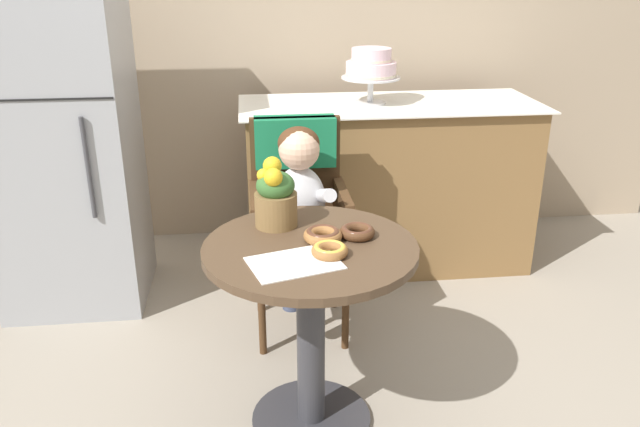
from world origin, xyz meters
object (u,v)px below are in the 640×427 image
object	(u,v)px
donut_side	(357,231)
tiered_cake_stand	(371,67)
donut_front	(323,235)
seated_child	(300,196)
donut_mid	(330,250)
cafe_table	(311,301)
wicker_chair	(297,192)
flower_vase	(275,196)
refrigerator	(61,132)

from	to	relation	value
donut_side	tiered_cake_stand	distance (m)	1.33
donut_front	tiered_cake_stand	world-z (taller)	tiered_cake_stand
seated_child	donut_mid	xyz separation A→B (m)	(0.04, -0.67, 0.06)
cafe_table	wicker_chair	xyz separation A→B (m)	(0.02, 0.74, 0.13)
cafe_table	donut_side	distance (m)	0.29
donut_front	flower_vase	size ratio (longest dim) A/B	0.55
cafe_table	donut_front	bearing A→B (deg)	30.67
donut_mid	donut_side	world-z (taller)	same
donut_front	donut_mid	distance (m)	0.11
seated_child	donut_side	size ratio (longest dim) A/B	6.00
seated_child	flower_vase	xyz separation A→B (m)	(-0.12, -0.40, 0.15)
donut_side	donut_front	bearing A→B (deg)	-169.52
cafe_table	donut_side	bearing A→B (deg)	16.49
donut_side	flower_vase	distance (m)	0.31
seated_child	tiered_cake_stand	size ratio (longest dim) A/B	2.42
seated_child	donut_front	size ratio (longest dim) A/B	5.57
seated_child	flower_vase	bearing A→B (deg)	-106.79
tiered_cake_stand	refrigerator	world-z (taller)	refrigerator
wicker_chair	flower_vase	size ratio (longest dim) A/B	4.01
donut_front	refrigerator	world-z (taller)	refrigerator
donut_side	cafe_table	bearing A→B (deg)	-163.51
donut_front	flower_vase	distance (m)	0.23
wicker_chair	donut_mid	bearing A→B (deg)	-84.90
donut_front	donut_side	distance (m)	0.12
tiered_cake_stand	wicker_chair	bearing A→B (deg)	-127.08
wicker_chair	cafe_table	bearing A→B (deg)	-88.77
cafe_table	seated_child	size ratio (longest dim) A/B	0.99
seated_child	refrigerator	world-z (taller)	refrigerator
seated_child	donut_side	xyz separation A→B (m)	(0.15, -0.53, 0.06)
cafe_table	refrigerator	world-z (taller)	refrigerator
donut_side	wicker_chair	bearing A→B (deg)	102.22
flower_vase	refrigerator	world-z (taller)	refrigerator
tiered_cake_stand	donut_front	bearing A→B (deg)	-107.38
seated_child	tiered_cake_stand	world-z (taller)	tiered_cake_stand
donut_mid	tiered_cake_stand	xyz separation A→B (m)	(0.39, 1.39, 0.35)
refrigerator	flower_vase	bearing A→B (deg)	-44.12
donut_mid	donut_front	bearing A→B (deg)	94.29
flower_vase	donut_mid	bearing A→B (deg)	-59.80
seated_child	donut_mid	distance (m)	0.67
refrigerator	wicker_chair	bearing A→B (deg)	-18.86
donut_front	tiered_cake_stand	size ratio (longest dim) A/B	0.43
donut_front	tiered_cake_stand	distance (m)	1.38
seated_child	refrigerator	bearing A→B (deg)	154.01
donut_mid	refrigerator	bearing A→B (deg)	132.90
wicker_chair	seated_child	bearing A→B (deg)	-87.45
cafe_table	refrigerator	xyz separation A→B (m)	(-1.05, 1.10, 0.34)
flower_vase	seated_child	bearing A→B (deg)	73.21
donut_side	seated_child	bearing A→B (deg)	105.65
cafe_table	donut_front	distance (m)	0.24
donut_front	donut_side	bearing A→B (deg)	10.48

